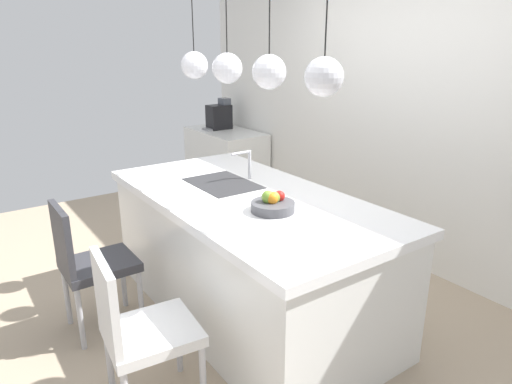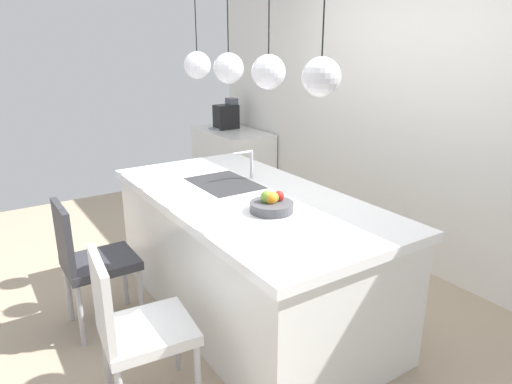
% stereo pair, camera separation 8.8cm
% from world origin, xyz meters
% --- Properties ---
extents(floor, '(6.60, 6.60, 0.00)m').
position_xyz_m(floor, '(0.00, 0.00, 0.00)').
color(floor, tan).
rests_on(floor, ground).
extents(back_wall, '(6.00, 0.10, 2.60)m').
position_xyz_m(back_wall, '(0.00, 1.65, 1.30)').
color(back_wall, silver).
rests_on(back_wall, ground).
extents(kitchen_island, '(2.26, 1.14, 0.89)m').
position_xyz_m(kitchen_island, '(0.00, 0.00, 0.45)').
color(kitchen_island, white).
rests_on(kitchen_island, ground).
extents(sink_basin, '(0.56, 0.40, 0.02)m').
position_xyz_m(sink_basin, '(-0.33, 0.00, 0.89)').
color(sink_basin, '#2D2D30').
rests_on(sink_basin, kitchen_island).
extents(faucet, '(0.02, 0.17, 0.22)m').
position_xyz_m(faucet, '(-0.33, 0.21, 1.04)').
color(faucet, silver).
rests_on(faucet, kitchen_island).
extents(fruit_bowl, '(0.27, 0.27, 0.13)m').
position_xyz_m(fruit_bowl, '(0.35, -0.05, 0.94)').
color(fruit_bowl, '#4C4C51').
rests_on(fruit_bowl, kitchen_island).
extents(side_counter, '(1.10, 0.60, 0.83)m').
position_xyz_m(side_counter, '(-2.40, 1.28, 0.42)').
color(side_counter, white).
rests_on(side_counter, ground).
extents(coffee_machine, '(0.20, 0.35, 0.38)m').
position_xyz_m(coffee_machine, '(-2.54, 1.28, 1.00)').
color(coffee_machine, black).
rests_on(coffee_machine, side_counter).
extents(chair_near, '(0.41, 0.46, 0.92)m').
position_xyz_m(chair_near, '(-0.40, -1.00, 0.52)').
color(chair_near, '#333338').
rests_on(chair_near, ground).
extents(chair_middle, '(0.47, 0.50, 0.91)m').
position_xyz_m(chair_middle, '(0.47, -1.00, 0.50)').
color(chair_middle, silver).
rests_on(chair_middle, ground).
extents(pendant_light_left, '(0.20, 0.20, 0.80)m').
position_xyz_m(pendant_light_left, '(-0.70, 0.00, 1.72)').
color(pendant_light_left, silver).
extents(pendant_light_center_left, '(0.20, 0.20, 0.80)m').
position_xyz_m(pendant_light_center_left, '(-0.23, 0.00, 1.72)').
color(pendant_light_center_left, silver).
extents(pendant_light_center_right, '(0.20, 0.20, 0.80)m').
position_xyz_m(pendant_light_center_right, '(0.23, 0.00, 1.72)').
color(pendant_light_center_right, silver).
extents(pendant_light_right, '(0.20, 0.20, 0.80)m').
position_xyz_m(pendant_light_right, '(0.70, 0.00, 1.72)').
color(pendant_light_right, silver).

